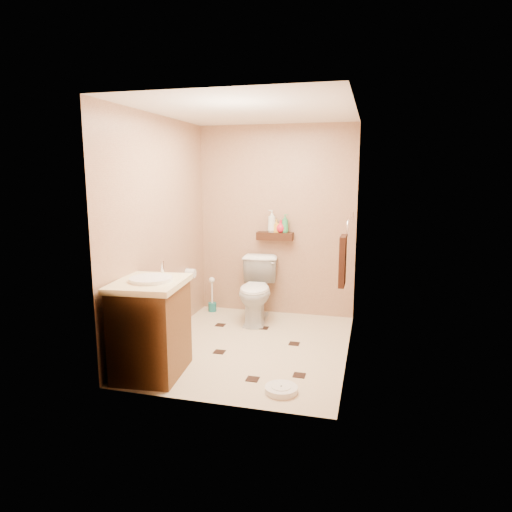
# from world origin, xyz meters

# --- Properties ---
(ground) EXTENTS (2.50, 2.50, 0.00)m
(ground) POSITION_xyz_m (0.00, 0.00, 0.00)
(ground) COLOR beige
(ground) RESTS_ON ground
(wall_back) EXTENTS (2.00, 0.04, 2.40)m
(wall_back) POSITION_xyz_m (0.00, 1.25, 1.20)
(wall_back) COLOR tan
(wall_back) RESTS_ON ground
(wall_front) EXTENTS (2.00, 0.04, 2.40)m
(wall_front) POSITION_xyz_m (0.00, -1.25, 1.20)
(wall_front) COLOR tan
(wall_front) RESTS_ON ground
(wall_left) EXTENTS (0.04, 2.50, 2.40)m
(wall_left) POSITION_xyz_m (-1.00, 0.00, 1.20)
(wall_left) COLOR tan
(wall_left) RESTS_ON ground
(wall_right) EXTENTS (0.04, 2.50, 2.40)m
(wall_right) POSITION_xyz_m (1.00, 0.00, 1.20)
(wall_right) COLOR tan
(wall_right) RESTS_ON ground
(ceiling) EXTENTS (2.00, 2.50, 0.02)m
(ceiling) POSITION_xyz_m (0.00, 0.00, 2.40)
(ceiling) COLOR white
(ceiling) RESTS_ON wall_back
(wall_shelf) EXTENTS (0.46, 0.14, 0.10)m
(wall_shelf) POSITION_xyz_m (0.00, 1.17, 1.02)
(wall_shelf) COLOR #3B1E10
(wall_shelf) RESTS_ON wall_back
(floor_accents) EXTENTS (1.25, 1.45, 0.01)m
(floor_accents) POSITION_xyz_m (0.08, -0.04, 0.00)
(floor_accents) COLOR black
(floor_accents) RESTS_ON ground
(toilet) EXTENTS (0.52, 0.81, 0.78)m
(toilet) POSITION_xyz_m (-0.15, 0.83, 0.39)
(toilet) COLOR white
(toilet) RESTS_ON ground
(vanity) EXTENTS (0.65, 0.77, 1.01)m
(vanity) POSITION_xyz_m (-0.70, -0.86, 0.45)
(vanity) COLOR brown
(vanity) RESTS_ON ground
(bathroom_scale) EXTENTS (0.28, 0.28, 0.06)m
(bathroom_scale) POSITION_xyz_m (0.51, -0.93, 0.03)
(bathroom_scale) COLOR white
(bathroom_scale) RESTS_ON ground
(toilet_brush) EXTENTS (0.11, 0.11, 0.46)m
(toilet_brush) POSITION_xyz_m (-0.82, 1.07, 0.16)
(toilet_brush) COLOR #1B6A6C
(toilet_brush) RESTS_ON ground
(towel_ring) EXTENTS (0.12, 0.30, 0.76)m
(towel_ring) POSITION_xyz_m (0.91, 0.25, 0.95)
(towel_ring) COLOR silver
(towel_ring) RESTS_ON wall_right
(toilet_paper) EXTENTS (0.12, 0.11, 0.12)m
(toilet_paper) POSITION_xyz_m (-0.94, 0.65, 0.60)
(toilet_paper) COLOR white
(toilet_paper) RESTS_ON wall_left
(bottle_a) EXTENTS (0.12, 0.12, 0.28)m
(bottle_a) POSITION_xyz_m (-0.04, 1.17, 1.21)
(bottle_a) COLOR silver
(bottle_a) RESTS_ON wall_shelf
(bottle_b) EXTENTS (0.10, 0.10, 0.16)m
(bottle_b) POSITION_xyz_m (0.02, 1.17, 1.15)
(bottle_b) COLOR gold
(bottle_b) RESTS_ON wall_shelf
(bottle_c) EXTENTS (0.14, 0.14, 0.16)m
(bottle_c) POSITION_xyz_m (0.08, 1.17, 1.15)
(bottle_c) COLOR red
(bottle_c) RESTS_ON wall_shelf
(bottle_d) EXTENTS (0.10, 0.10, 0.23)m
(bottle_d) POSITION_xyz_m (0.13, 1.17, 1.19)
(bottle_d) COLOR #309053
(bottle_d) RESTS_ON wall_shelf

